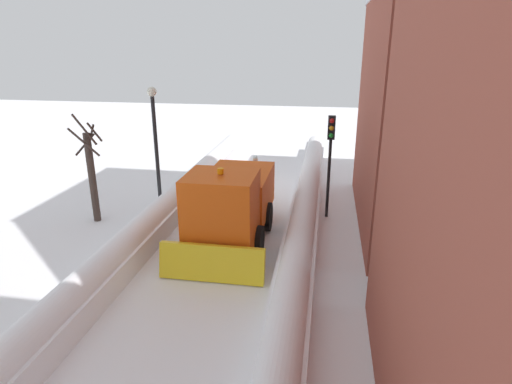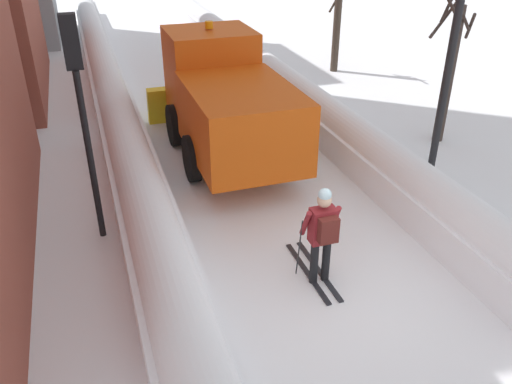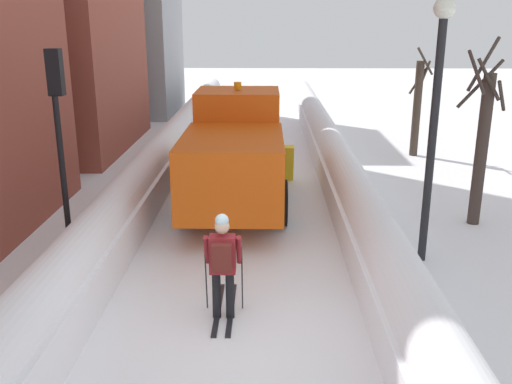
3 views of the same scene
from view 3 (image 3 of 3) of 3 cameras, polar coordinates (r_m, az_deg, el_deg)
name	(u,v)px [view 3 (image 3 of 3)]	position (r m, az deg, el deg)	size (l,w,h in m)	color
ground_plane	(249,171)	(18.27, -0.72, 2.11)	(80.00, 80.00, 0.00)	white
snowbank_left	(164,153)	(18.41, -9.24, 3.90)	(1.10, 36.00, 1.26)	white
snowbank_right	(334,156)	(18.26, 7.86, 3.66)	(1.10, 36.00, 1.16)	white
plow_truck	(236,154)	(14.22, -2.08, 3.90)	(3.20, 5.98, 3.12)	#DB510F
skier	(223,262)	(9.11, -3.39, -7.04)	(0.62, 1.80, 1.81)	black
traffic_light_pole	(59,113)	(11.94, -19.32, 7.56)	(0.28, 0.42, 4.18)	black
street_lamp	(436,101)	(11.27, 17.71, 8.76)	(0.40, 0.40, 5.11)	black
bare_tree_near	(482,142)	(14.10, 21.85, 4.69)	(1.11, 1.07, 4.35)	#3C302A
bare_tree_mid	(417,107)	(20.91, 15.98, 8.30)	(0.73, 0.75, 3.82)	#3F3329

